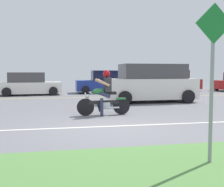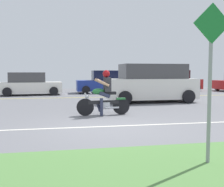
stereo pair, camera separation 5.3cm
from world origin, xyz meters
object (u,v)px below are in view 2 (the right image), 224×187
suv_nearby (152,84)px  parked_car_2 (107,82)px  parked_car_1 (30,84)px  motorcyclist (104,96)px  street_sign (211,69)px  parked_car_3 (175,81)px

suv_nearby → parked_car_2: size_ratio=1.10×
suv_nearby → parked_car_1: (-6.44, 5.48, -0.23)m
motorcyclist → parked_car_2: size_ratio=0.45×
street_sign → parked_car_2: bearing=86.1°
parked_car_3 → parked_car_1: bearing=-169.9°
suv_nearby → parked_car_3: bearing=58.6°
motorcyclist → suv_nearby: size_ratio=0.41×
parked_car_1 → parked_car_2: size_ratio=0.95×
suv_nearby → street_sign: 9.57m
street_sign → suv_nearby: bearing=76.5°
parked_car_1 → parked_car_3: 11.16m
parked_car_3 → suv_nearby: bearing=-121.4°
motorcyclist → suv_nearby: (3.04, 3.78, 0.26)m
parked_car_1 → parked_car_3: bearing=10.1°
parked_car_2 → suv_nearby: bearing=-79.6°
motorcyclist → parked_car_3: 13.54m
motorcyclist → street_sign: (0.80, -5.51, 0.90)m
parked_car_1 → parked_car_2: (5.27, 0.91, 0.05)m
parked_car_1 → street_sign: bearing=-74.1°
parked_car_2 → parked_car_3: (5.72, 1.05, 0.01)m
suv_nearby → parked_car_3: 8.72m
suv_nearby → parked_car_3: size_ratio=1.19×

